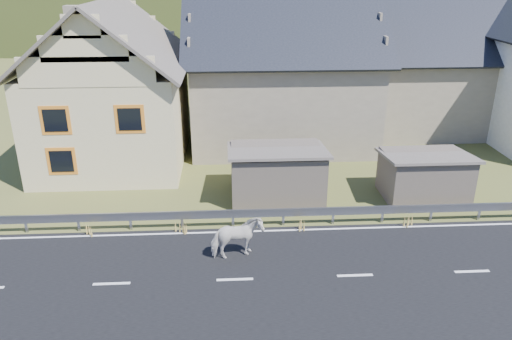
{
  "coord_description": "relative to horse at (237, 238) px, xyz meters",
  "views": [
    {
      "loc": [
        -4.12,
        -13.83,
        9.54
      ],
      "look_at": [
        -3.08,
        3.74,
        2.39
      ],
      "focal_mm": 35.0,
      "sensor_mm": 36.0,
      "label": 1
    }
  ],
  "objects": [
    {
      "name": "road",
      "position": [
        3.89,
        -1.4,
        -0.78
      ],
      "size": [
        60.0,
        7.0,
        0.04
      ],
      "primitive_type": "cube",
      "color": "black",
      "rests_on": "ground"
    },
    {
      "name": "guardrail",
      "position": [
        3.89,
        2.28,
        -0.23
      ],
      "size": [
        28.1,
        0.09,
        0.75
      ],
      "color": "#93969B",
      "rests_on": "ground"
    },
    {
      "name": "mountain",
      "position": [
        8.89,
        178.6,
        -20.8
      ],
      "size": [
        440.0,
        280.0,
        260.0
      ],
      "primitive_type": "ellipsoid",
      "color": "#223010",
      "rests_on": "ground"
    },
    {
      "name": "shed_left",
      "position": [
        1.89,
        5.1,
        0.3
      ],
      "size": [
        4.3,
        3.3,
        2.4
      ],
      "primitive_type": "cube",
      "color": "brown",
      "rests_on": "ground"
    },
    {
      "name": "house_stone_b",
      "position": [
        12.89,
        15.6,
        3.44
      ],
      "size": [
        9.8,
        8.8,
        8.1
      ],
      "color": "gray",
      "rests_on": "ground"
    },
    {
      "name": "ground",
      "position": [
        3.89,
        -1.4,
        -0.8
      ],
      "size": [
        160.0,
        160.0,
        0.0
      ],
      "primitive_type": "plane",
      "color": "#3D471B",
      "rests_on": "ground"
    },
    {
      "name": "house_stone_a",
      "position": [
        2.89,
        13.6,
        3.84
      ],
      "size": [
        10.8,
        9.8,
        8.9
      ],
      "color": "gray",
      "rests_on": "ground"
    },
    {
      "name": "horse",
      "position": [
        0.0,
        0.0,
        0.0
      ],
      "size": [
        1.29,
        1.95,
        1.51
      ],
      "primitive_type": "imported",
      "rotation": [
        0.0,
        0.0,
        1.85
      ],
      "color": "silver",
      "rests_on": "road"
    },
    {
      "name": "lane_markings",
      "position": [
        3.89,
        -1.4,
        -0.75
      ],
      "size": [
        60.0,
        6.6,
        0.01
      ],
      "primitive_type": "cube",
      "color": "silver",
      "rests_on": "road"
    },
    {
      "name": "shed_right",
      "position": [
        8.39,
        4.6,
        0.2
      ],
      "size": [
        3.8,
        2.9,
        2.2
      ],
      "primitive_type": "cube",
      "color": "brown",
      "rests_on": "ground"
    },
    {
      "name": "house_cream",
      "position": [
        -6.12,
        10.6,
        3.56
      ],
      "size": [
        7.8,
        9.8,
        8.3
      ],
      "color": "beige",
      "rests_on": "ground"
    }
  ]
}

